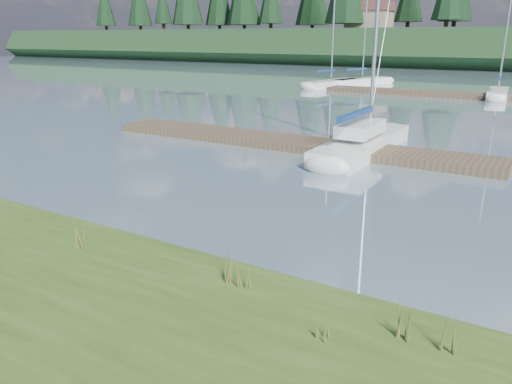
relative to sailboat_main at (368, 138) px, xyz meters
The scene contains 15 objects.
ground 19.92m from the sailboat_main, 86.86° to the left, with size 200.00×200.00×0.00m, color gray.
sailboat_main is the anchor object (origin of this frame).
dock_near 3.13m from the sailboat_main, 159.07° to the right, with size 16.00×2.00×0.30m, color #4C3D2C.
dock_far 20.13m from the sailboat_main, 81.16° to the left, with size 26.00×2.20×0.30m, color #4C3D2C.
sailboat_bg_0 25.21m from the sailboat_main, 115.39° to the left, with size 2.91×7.53×10.78m.
sailboat_bg_1 27.59m from the sailboat_main, 109.29° to the left, with size 4.12×7.31×10.99m.
sailboat_bg_2 21.53m from the sailboat_main, 84.19° to the left, with size 1.70×6.29×9.54m.
weed_0 12.47m from the sailboat_main, 80.93° to the right, with size 0.17×0.14×0.69m.
weed_1 12.58m from the sailboat_main, 79.80° to the right, with size 0.17×0.14×0.54m.
weed_2 13.36m from the sailboat_main, 68.97° to the right, with size 0.17×0.14×0.67m.
weed_3 12.72m from the sailboat_main, 95.44° to the right, with size 0.17×0.14×0.62m.
weed_4 13.57m from the sailboat_main, 73.51° to the right, with size 0.17×0.14×0.37m.
weed_5 13.58m from the sailboat_main, 66.76° to the right, with size 0.17×0.14×0.69m.
mud_lip 11.77m from the sailboat_main, 84.67° to the right, with size 60.00×0.50×0.14m, color #33281C.
house_0 63.81m from the sailboat_main, 109.24° to the left, with size 6.30×5.30×4.65m.
Camera 1 is at (4.98, -8.22, 4.15)m, focal length 35.00 mm.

